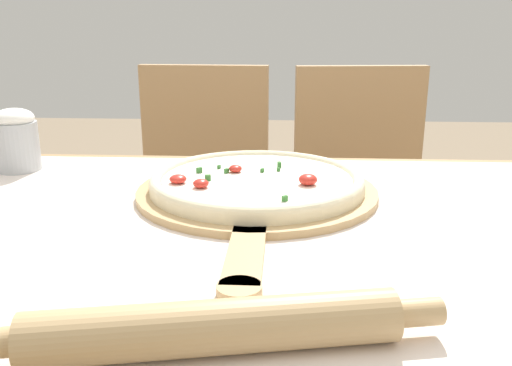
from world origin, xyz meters
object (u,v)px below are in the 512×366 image
object	(u,v)px
pizza_peel	(256,195)
pizza	(257,181)
chair_left	(201,197)
flour_cup	(16,139)
rolling_pin	(214,327)
chair_right	(362,200)

from	to	relation	value
pizza_peel	pizza	xyz separation A→B (m)	(-0.00, 0.02, 0.02)
chair_left	flour_cup	distance (m)	0.64
pizza_peel	chair_left	xyz separation A→B (m)	(-0.20, 0.65, -0.22)
chair_left	flour_cup	xyz separation A→B (m)	(-0.28, -0.50, 0.28)
rolling_pin	flour_cup	xyz separation A→B (m)	(-0.46, 0.59, 0.04)
pizza_peel	rolling_pin	size ratio (longest dim) A/B	1.39
chair_right	flour_cup	xyz separation A→B (m)	(-0.75, -0.50, 0.28)
rolling_pin	flour_cup	bearing A→B (deg)	128.21
pizza_peel	rolling_pin	xyz separation A→B (m)	(-0.01, -0.44, 0.02)
rolling_pin	chair_left	world-z (taller)	chair_left
pizza	rolling_pin	world-z (taller)	same
pizza	rolling_pin	xyz separation A→B (m)	(-0.01, -0.45, -0.00)
pizza	chair_right	size ratio (longest dim) A/B	0.40
chair_left	chair_right	bearing A→B (deg)	2.39
pizza_peel	chair_right	bearing A→B (deg)	67.41
pizza	chair_right	distance (m)	0.73
chair_right	flour_cup	size ratio (longest dim) A/B	7.31
flour_cup	rolling_pin	bearing A→B (deg)	-51.79
rolling_pin	chair_left	xyz separation A→B (m)	(-0.19, 1.09, -0.24)
pizza_peel	rolling_pin	bearing A→B (deg)	-91.73
flour_cup	chair_left	bearing A→B (deg)	61.21
chair_left	flour_cup	world-z (taller)	chair_left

